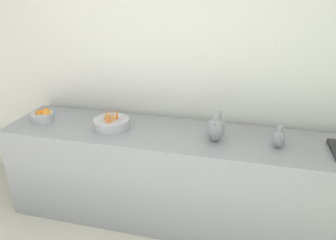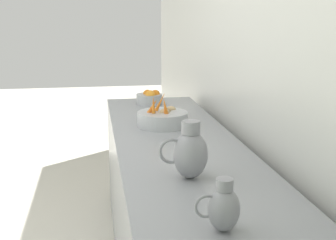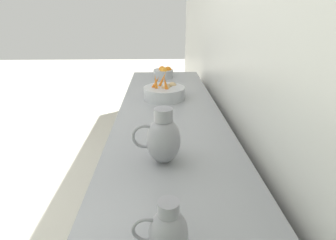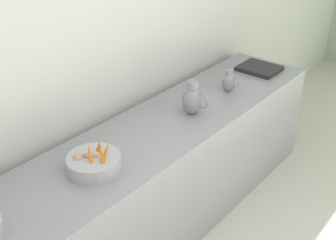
{
  "view_description": "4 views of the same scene",
  "coord_description": "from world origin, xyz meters",
  "px_view_note": "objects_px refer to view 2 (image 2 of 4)",
  "views": [
    {
      "loc": [
        0.88,
        0.7,
        2.04
      ],
      "look_at": [
        -1.35,
        0.14,
        1.07
      ],
      "focal_mm": 33.25,
      "sensor_mm": 36.0,
      "label": 1
    },
    {
      "loc": [
        -1.05,
        2.32,
        1.58
      ],
      "look_at": [
        -1.4,
        0.18,
        1.06
      ],
      "focal_mm": 48.34,
      "sensor_mm": 36.0,
      "label": 2
    },
    {
      "loc": [
        -1.43,
        1.54,
        1.51
      ],
      "look_at": [
        -1.47,
        0.24,
        0.97
      ],
      "focal_mm": 28.2,
      "sensor_mm": 36.0,
      "label": 3
    },
    {
      "loc": [
        0.17,
        -1.72,
        2.35
      ],
      "look_at": [
        -1.32,
        0.09,
        1.05
      ],
      "focal_mm": 45.79,
      "sensor_mm": 36.0,
      "label": 4
    }
  ],
  "objects_px": {
    "orange_bowl": "(150,98)",
    "metal_pitcher_tall": "(190,153)",
    "metal_pitcher_short": "(223,207)",
    "vegetable_colander": "(162,118)"
  },
  "relations": [
    {
      "from": "orange_bowl",
      "to": "metal_pitcher_tall",
      "type": "xyz_separation_m",
      "value": [
        0.03,
        1.63,
        0.06
      ]
    },
    {
      "from": "orange_bowl",
      "to": "metal_pitcher_tall",
      "type": "distance_m",
      "value": 1.63
    },
    {
      "from": "metal_pitcher_short",
      "to": "metal_pitcher_tall",
      "type": "bearing_deg",
      "value": -89.32
    },
    {
      "from": "vegetable_colander",
      "to": "metal_pitcher_tall",
      "type": "height_order",
      "value": "metal_pitcher_tall"
    },
    {
      "from": "vegetable_colander",
      "to": "metal_pitcher_tall",
      "type": "bearing_deg",
      "value": 88.58
    },
    {
      "from": "metal_pitcher_tall",
      "to": "metal_pitcher_short",
      "type": "distance_m",
      "value": 0.49
    },
    {
      "from": "vegetable_colander",
      "to": "orange_bowl",
      "type": "bearing_deg",
      "value": -90.54
    },
    {
      "from": "orange_bowl",
      "to": "metal_pitcher_short",
      "type": "bearing_deg",
      "value": 89.36
    },
    {
      "from": "vegetable_colander",
      "to": "metal_pitcher_short",
      "type": "bearing_deg",
      "value": 89.31
    },
    {
      "from": "vegetable_colander",
      "to": "metal_pitcher_short",
      "type": "relative_size",
      "value": 1.76
    }
  ]
}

